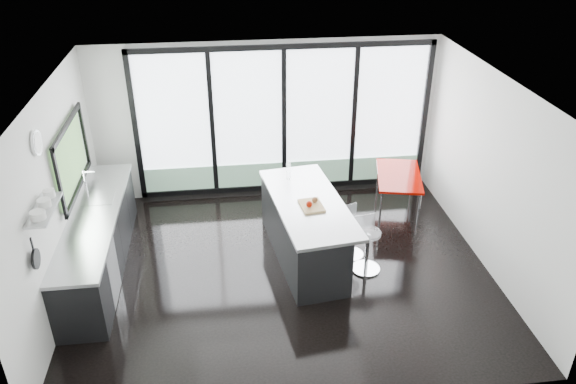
{
  "coord_description": "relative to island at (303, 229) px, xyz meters",
  "views": [
    {
      "loc": [
        -0.78,
        -6.7,
        5.02
      ],
      "look_at": [
        0.1,
        0.3,
        1.15
      ],
      "focal_mm": 35.0,
      "sensor_mm": 36.0,
      "label": 1
    }
  ],
  "objects": [
    {
      "name": "wall_right",
      "position": [
        2.67,
        -0.33,
        0.92
      ],
      "size": [
        0.0,
        5.0,
        2.8
      ],
      "primitive_type": "cube",
      "color": "silver",
      "rests_on": "ground"
    },
    {
      "name": "wall_front",
      "position": [
        -0.33,
        -2.83,
        0.92
      ],
      "size": [
        6.0,
        0.0,
        2.8
      ],
      "primitive_type": "cube",
      "color": "silver",
      "rests_on": "ground"
    },
    {
      "name": "red_table",
      "position": [
        1.84,
        1.2,
        -0.15
      ],
      "size": [
        0.99,
        1.39,
        0.68
      ],
      "primitive_type": "cube",
      "rotation": [
        0.0,
        0.0,
        -0.23
      ],
      "color": "#870902",
      "rests_on": "floor"
    },
    {
      "name": "island",
      "position": [
        0.0,
        0.0,
        0.0
      ],
      "size": [
        1.27,
        2.44,
        1.24
      ],
      "color": "black",
      "rests_on": "floor"
    },
    {
      "name": "wall_back",
      "position": [
        -0.06,
        2.14,
        0.79
      ],
      "size": [
        6.0,
        0.09,
        2.8
      ],
      "color": "silver",
      "rests_on": "ground"
    },
    {
      "name": "wall_left",
      "position": [
        -3.31,
        -0.06,
        1.08
      ],
      "size": [
        0.26,
        5.0,
        2.8
      ],
      "color": "silver",
      "rests_on": "ground"
    },
    {
      "name": "floor",
      "position": [
        -0.33,
        -0.33,
        -0.48
      ],
      "size": [
        6.0,
        5.0,
        0.0
      ],
      "primitive_type": "cube",
      "color": "black",
      "rests_on": "ground"
    },
    {
      "name": "counter_cabinets",
      "position": [
        -3.0,
        0.07,
        -0.02
      ],
      "size": [
        0.69,
        3.24,
        1.36
      ],
      "color": "black",
      "rests_on": "floor"
    },
    {
      "name": "bar_stool_far",
      "position": [
        0.73,
        -0.08,
        -0.17
      ],
      "size": [
        0.52,
        0.52,
        0.64
      ],
      "primitive_type": "cylinder",
      "rotation": [
        0.0,
        0.0,
        0.36
      ],
      "color": "silver",
      "rests_on": "floor"
    },
    {
      "name": "bar_stool_near",
      "position": [
        0.88,
        -0.47,
        -0.15
      ],
      "size": [
        0.5,
        0.5,
        0.67
      ],
      "primitive_type": "cylinder",
      "rotation": [
        0.0,
        0.0,
        0.21
      ],
      "color": "silver",
      "rests_on": "floor"
    },
    {
      "name": "ceiling",
      "position": [
        -0.33,
        -0.33,
        2.32
      ],
      "size": [
        6.0,
        5.0,
        0.0
      ],
      "primitive_type": "cube",
      "color": "white",
      "rests_on": "wall_back"
    }
  ]
}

